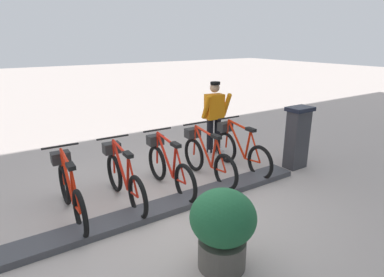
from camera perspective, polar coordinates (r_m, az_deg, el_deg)
ground_plane at (r=5.22m, az=-2.90°, el=-12.03°), size 60.00×60.00×0.00m
dock_rail_base at (r=5.20m, az=-2.91°, el=-11.55°), size 0.44×4.96×0.10m
payment_kiosk at (r=6.82m, az=18.31°, el=0.32°), size 0.36×0.52×1.28m
bike_docked_0 at (r=6.54m, az=8.52°, el=-1.88°), size 1.72×0.54×1.02m
bike_docked_1 at (r=6.04m, az=2.60°, el=-3.33°), size 1.72×0.54×1.02m
bike_docked_2 at (r=5.62m, az=-4.31°, el=-4.98°), size 1.72×0.54×1.02m
bike_docked_3 at (r=5.31m, az=-12.22°, el=-6.76°), size 1.72×0.54×1.02m
bike_docked_4 at (r=5.11m, az=-21.00°, el=-8.58°), size 1.72×0.54×1.02m
worker_near_rack at (r=7.30m, az=4.02°, el=4.23°), size 0.52×0.66×1.66m
planter_bush at (r=3.76m, az=5.52°, el=-15.27°), size 0.76×0.76×0.97m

